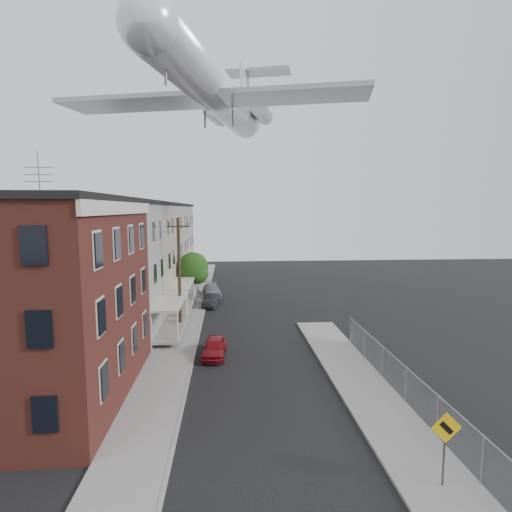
{
  "coord_description": "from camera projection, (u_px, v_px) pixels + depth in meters",
  "views": [
    {
      "loc": [
        -1.79,
        -13.34,
        9.66
      ],
      "look_at": [
        -0.32,
        7.15,
        7.23
      ],
      "focal_mm": 28.0,
      "sensor_mm": 36.0,
      "label": 1
    }
  ],
  "objects": [
    {
      "name": "ground",
      "position": [
        279.0,
        476.0,
        14.48
      ],
      "size": [
        120.0,
        120.0,
        0.0
      ],
      "primitive_type": "plane",
      "color": "black",
      "rests_on": "ground"
    },
    {
      "name": "sidewalk_left",
      "position": [
        189.0,
        310.0,
        37.86
      ],
      "size": [
        3.0,
        62.0,
        0.12
      ],
      "primitive_type": "cube",
      "color": "gray",
      "rests_on": "ground"
    },
    {
      "name": "sidewalk_right",
      "position": [
        369.0,
        394.0,
        20.81
      ],
      "size": [
        3.0,
        26.0,
        0.12
      ],
      "primitive_type": "cube",
      "color": "gray",
      "rests_on": "ground"
    },
    {
      "name": "curb_left",
      "position": [
        204.0,
        310.0,
        37.96
      ],
      "size": [
        0.15,
        62.0,
        0.14
      ],
      "primitive_type": "cube",
      "color": "gray",
      "rests_on": "ground"
    },
    {
      "name": "curb_right",
      "position": [
        341.0,
        395.0,
        20.7
      ],
      "size": [
        0.15,
        26.0,
        0.14
      ],
      "primitive_type": "cube",
      "color": "gray",
      "rests_on": "ground"
    },
    {
      "name": "corner_building",
      "position": [
        24.0,
        299.0,
        19.96
      ],
      "size": [
        10.31,
        12.3,
        12.15
      ],
      "color": "#341710",
      "rests_on": "ground"
    },
    {
      "name": "row_house_a",
      "position": [
        90.0,
        271.0,
        29.38
      ],
      "size": [
        11.98,
        7.0,
        10.3
      ],
      "color": "slate",
      "rests_on": "ground"
    },
    {
      "name": "row_house_b",
      "position": [
        116.0,
        259.0,
        36.31
      ],
      "size": [
        11.98,
        7.0,
        10.3
      ],
      "color": "gray",
      "rests_on": "ground"
    },
    {
      "name": "row_house_c",
      "position": [
        134.0,
        251.0,
        43.24
      ],
      "size": [
        11.98,
        7.0,
        10.3
      ],
      "color": "slate",
      "rests_on": "ground"
    },
    {
      "name": "row_house_d",
      "position": [
        147.0,
        245.0,
        50.18
      ],
      "size": [
        11.98,
        7.0,
        10.3
      ],
      "color": "gray",
      "rests_on": "ground"
    },
    {
      "name": "row_house_e",
      "position": [
        156.0,
        241.0,
        57.11
      ],
      "size": [
        11.98,
        7.0,
        10.3
      ],
      "color": "slate",
      "rests_on": "ground"
    },
    {
      "name": "chainlink_fence",
      "position": [
        406.0,
        384.0,
        19.81
      ],
      "size": [
        0.06,
        18.06,
        1.9
      ],
      "color": "gray",
      "rests_on": "ground"
    },
    {
      "name": "warning_sign",
      "position": [
        445.0,
        438.0,
        13.64
      ],
      "size": [
        1.1,
        0.11,
        2.8
      ],
      "color": "#515156",
      "rests_on": "ground"
    },
    {
      "name": "utility_pole",
      "position": [
        179.0,
        273.0,
        31.36
      ],
      "size": [
        1.8,
        0.26,
        9.0
      ],
      "color": "black",
      "rests_on": "ground"
    },
    {
      "name": "street_tree",
      "position": [
        194.0,
        269.0,
        41.36
      ],
      "size": [
        3.22,
        3.2,
        5.2
      ],
      "color": "black",
      "rests_on": "ground"
    },
    {
      "name": "car_near",
      "position": [
        214.0,
        347.0,
        26.19
      ],
      "size": [
        1.69,
        3.71,
        1.23
      ],
      "primitive_type": "imported",
      "rotation": [
        0.0,
        0.0,
        -0.07
      ],
      "color": "maroon",
      "rests_on": "ground"
    },
    {
      "name": "car_mid",
      "position": [
        211.0,
        300.0,
        39.8
      ],
      "size": [
        1.7,
        3.9,
        1.25
      ],
      "primitive_type": "imported",
      "rotation": [
        0.0,
        0.0,
        -0.1
      ],
      "color": "black",
      "rests_on": "ground"
    },
    {
      "name": "car_far",
      "position": [
        212.0,
        290.0,
        44.24
      ],
      "size": [
        2.32,
        4.71,
        1.32
      ],
      "primitive_type": "imported",
      "rotation": [
        0.0,
        0.0,
        0.11
      ],
      "color": "slate",
      "rests_on": "ground"
    },
    {
      "name": "airplane",
      "position": [
        217.0,
        93.0,
        31.99
      ],
      "size": [
        23.85,
        27.27,
        7.86
      ],
      "color": "silver",
      "rests_on": "ground"
    }
  ]
}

